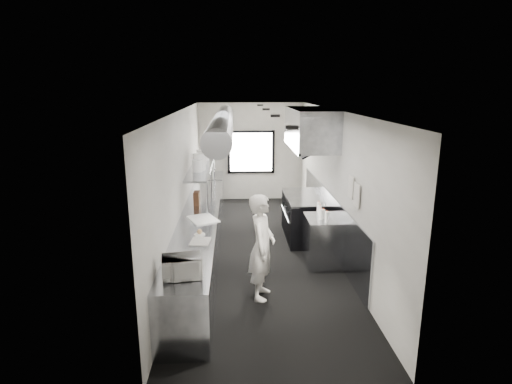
{
  "coord_description": "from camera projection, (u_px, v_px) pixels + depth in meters",
  "views": [
    {
      "loc": [
        -0.48,
        -7.86,
        3.24
      ],
      "look_at": [
        -0.08,
        -0.2,
        1.28
      ],
      "focal_mm": 29.04,
      "sensor_mm": 36.0,
      "label": 1
    }
  ],
  "objects": [
    {
      "name": "range",
      "position": [
        305.0,
        217.0,
        9.04
      ],
      "size": [
        0.88,
        1.6,
        0.94
      ],
      "color": "black",
      "rests_on": "floor"
    },
    {
      "name": "squeeze_bottle_a",
      "position": [
        327.0,
        217.0,
        7.31
      ],
      "size": [
        0.09,
        0.09,
        0.2
      ],
      "primitive_type": "cylinder",
      "rotation": [
        0.0,
        0.0,
        0.43
      ],
      "color": "white",
      "rests_on": "bottle_station"
    },
    {
      "name": "squeeze_bottle_d",
      "position": [
        320.0,
        210.0,
        7.71
      ],
      "size": [
        0.08,
        0.08,
        0.19
      ],
      "primitive_type": "cylinder",
      "rotation": [
        0.0,
        0.0,
        0.24
      ],
      "color": "white",
      "rests_on": "bottle_station"
    },
    {
      "name": "pass_shelf",
      "position": [
        202.0,
        167.0,
        8.96
      ],
      "size": [
        0.45,
        3.0,
        0.68
      ],
      "color": "gray",
      "rests_on": "prep_counter"
    },
    {
      "name": "exhaust_hood",
      "position": [
        310.0,
        129.0,
        8.57
      ],
      "size": [
        0.81,
        2.2,
        0.88
      ],
      "color": "gray",
      "rests_on": "ceiling"
    },
    {
      "name": "plate_stack_d",
      "position": [
        204.0,
        153.0,
        9.58
      ],
      "size": [
        0.27,
        0.27,
        0.33
      ],
      "primitive_type": "cylinder",
      "rotation": [
        0.0,
        0.0,
        0.37
      ],
      "color": "white",
      "rests_on": "pass_shelf"
    },
    {
      "name": "plate_stack_b",
      "position": [
        199.0,
        162.0,
        8.47
      ],
      "size": [
        0.3,
        0.3,
        0.34
      ],
      "primitive_type": "cylinder",
      "rotation": [
        0.0,
        0.0,
        -0.12
      ],
      "color": "white",
      "rests_on": "pass_shelf"
    },
    {
      "name": "wall_right",
      "position": [
        335.0,
        182.0,
        8.16
      ],
      "size": [
        0.02,
        8.0,
        2.8
      ],
      "primitive_type": "cube",
      "color": "beige",
      "rests_on": "floor"
    },
    {
      "name": "squeeze_bottle_c",
      "position": [
        323.0,
        214.0,
        7.52
      ],
      "size": [
        0.07,
        0.07,
        0.17
      ],
      "primitive_type": "cylinder",
      "rotation": [
        0.0,
        0.0,
        -0.2
      ],
      "color": "white",
      "rests_on": "bottle_station"
    },
    {
      "name": "service_window",
      "position": [
        251.0,
        152.0,
        11.92
      ],
      "size": [
        1.36,
        0.05,
        1.25
      ],
      "color": "white",
      "rests_on": "wall_back"
    },
    {
      "name": "plate_stack_a",
      "position": [
        197.0,
        166.0,
        8.31
      ],
      "size": [
        0.24,
        0.24,
        0.25
      ],
      "primitive_type": "cylinder",
      "rotation": [
        0.0,
        0.0,
        -0.12
      ],
      "color": "white",
      "rests_on": "pass_shelf"
    },
    {
      "name": "squeeze_bottle_e",
      "position": [
        319.0,
        207.0,
        7.89
      ],
      "size": [
        0.08,
        0.08,
        0.2
      ],
      "primitive_type": "cylinder",
      "rotation": [
        0.0,
        0.0,
        0.14
      ],
      "color": "white",
      "rests_on": "bottle_station"
    },
    {
      "name": "squeeze_bottle_b",
      "position": [
        321.0,
        214.0,
        7.46
      ],
      "size": [
        0.08,
        0.08,
        0.2
      ],
      "primitive_type": "cylinder",
      "rotation": [
        0.0,
        0.0,
        -0.29
      ],
      "color": "white",
      "rests_on": "bottle_station"
    },
    {
      "name": "notice_sheet_a",
      "position": [
        351.0,
        187.0,
        6.95
      ],
      "size": [
        0.02,
        0.28,
        0.38
      ],
      "primitive_type": "cube",
      "color": "beige",
      "rests_on": "wall_right"
    },
    {
      "name": "hvac_duct",
      "position": [
        223.0,
        122.0,
        8.15
      ],
      "size": [
        0.4,
        6.4,
        0.4
      ],
      "primitive_type": "cylinder",
      "rotation": [
        1.57,
        0.0,
        0.0
      ],
      "color": "gray",
      "rests_on": "ceiling"
    },
    {
      "name": "small_plate",
      "position": [
        200.0,
        234.0,
        6.71
      ],
      "size": [
        0.2,
        0.2,
        0.02
      ],
      "primitive_type": "cylinder",
      "rotation": [
        0.0,
        0.0,
        -0.11
      ],
      "color": "white",
      "rests_on": "prep_counter"
    },
    {
      "name": "wall_front",
      "position": [
        283.0,
        272.0,
        4.21
      ],
      "size": [
        3.0,
        0.02,
        2.8
      ],
      "primitive_type": "cube",
      "color": "beige",
      "rests_on": "floor"
    },
    {
      "name": "deli_tub_a",
      "position": [
        170.0,
        267.0,
        5.39
      ],
      "size": [
        0.16,
        0.16,
        0.1
      ],
      "primitive_type": "cylinder",
      "rotation": [
        0.0,
        0.0,
        -0.15
      ],
      "color": "silver",
      "rests_on": "prep_counter"
    },
    {
      "name": "cutting_board",
      "position": [
        203.0,
        219.0,
        7.48
      ],
      "size": [
        0.64,
        0.71,
        0.02
      ],
      "primitive_type": "cube",
      "rotation": [
        0.0,
        0.0,
        0.43
      ],
      "color": "white",
      "rests_on": "prep_counter"
    },
    {
      "name": "prep_counter",
      "position": [
        200.0,
        239.0,
        7.77
      ],
      "size": [
        0.7,
        6.0,
        0.9
      ],
      "primitive_type": "cube",
      "color": "gray",
      "rests_on": "floor"
    },
    {
      "name": "far_work_table",
      "position": [
        210.0,
        191.0,
        11.35
      ],
      "size": [
        0.7,
        1.2,
        0.9
      ],
      "primitive_type": "cube",
      "color": "gray",
      "rests_on": "floor"
    },
    {
      "name": "notice_sheet_b",
      "position": [
        357.0,
        195.0,
        6.62
      ],
      "size": [
        0.02,
        0.28,
        0.38
      ],
      "primitive_type": "cube",
      "color": "beige",
      "rests_on": "wall_right"
    },
    {
      "name": "knife_block",
      "position": [
        197.0,
        198.0,
        8.4
      ],
      "size": [
        0.12,
        0.25,
        0.27
      ],
      "primitive_type": "cube",
      "rotation": [
        0.0,
        0.0,
        -0.04
      ],
      "color": "#4D311B",
      "rests_on": "prep_counter"
    },
    {
      "name": "ceiling",
      "position": [
        259.0,
        110.0,
        7.73
      ],
      "size": [
        3.0,
        8.0,
        0.01
      ],
      "primitive_type": "cube",
      "color": "white",
      "rests_on": "wall_back"
    },
    {
      "name": "wall_cladding",
      "position": [
        329.0,
        219.0,
        8.66
      ],
      "size": [
        0.03,
        5.5,
        1.1
      ],
      "primitive_type": "cube",
      "color": "gray",
      "rests_on": "wall_right"
    },
    {
      "name": "microwave",
      "position": [
        182.0,
        267.0,
        5.2
      ],
      "size": [
        0.51,
        0.42,
        0.27
      ],
      "primitive_type": "imported",
      "rotation": [
        0.0,
        0.0,
        0.16
      ],
      "color": "white",
      "rests_on": "prep_counter"
    },
    {
      "name": "deli_tub_b",
      "position": [
        174.0,
        259.0,
        5.66
      ],
      "size": [
        0.17,
        0.17,
        0.09
      ],
      "primitive_type": "cylinder",
      "rotation": [
        0.0,
        0.0,
        -0.37
      ],
      "color": "silver",
      "rests_on": "prep_counter"
    },
    {
      "name": "bottle_station",
      "position": [
        323.0,
        241.0,
        7.7
      ],
      "size": [
        0.65,
        0.8,
        0.9
      ],
      "primitive_type": "cube",
      "color": "gray",
      "rests_on": "floor"
    },
    {
      "name": "pastry",
      "position": [
        200.0,
        232.0,
        6.7
      ],
      "size": [
        0.08,
        0.08,
        0.08
      ],
      "primitive_type": "sphere",
      "color": "tan",
      "rests_on": "small_plate"
    },
    {
      "name": "wall_back",
      "position": [
        251.0,
        152.0,
        11.95
      ],
      "size": [
        3.0,
        0.02,
        2.8
      ],
      "primitive_type": "cube",
      "color": "beige",
      "rests_on": "floor"
    },
    {
      "name": "wall_left",
      "position": [
        182.0,
        184.0,
        8.01
      ],
      "size": [
        0.02,
        8.0,
        2.8
      ],
      "primitive_type": "cube",
      "color": "beige",
      "rests_on": "floor"
    },
    {
      "name": "line_cook",
      "position": [
        262.0,
        247.0,
        6.38
      ],
      "size": [
        0.52,
        0.68,
        1.67
      ],
      "primitive_type": "imported",
      "rotation": [
        0.0,
        0.0,
        1.37
      ],
      "color": "white",
      "rests_on": "floor"
    },
    {
      "name": "floor",
      "position": [
        259.0,
        250.0,
        8.43
      ],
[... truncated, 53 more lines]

